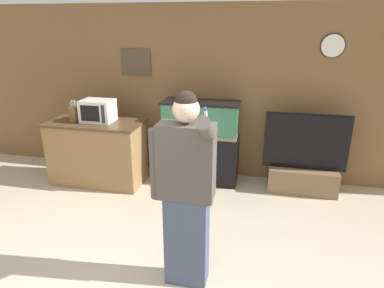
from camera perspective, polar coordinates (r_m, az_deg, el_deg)
wall_back_paneled at (r=5.29m, az=1.78°, el=8.45°), size 10.00×0.08×2.60m
counter_island at (r=5.35m, az=-15.48°, el=-1.33°), size 1.40×0.67×0.95m
microwave at (r=5.17m, az=-15.42°, el=5.36°), size 0.45×0.34×0.32m
knife_block at (r=5.33m, az=-19.14°, el=4.88°), size 0.10×0.09×0.31m
aquarium_on_stand at (r=5.14m, az=1.40°, el=0.29°), size 1.13×0.43×1.25m
tv_on_stand at (r=5.16m, az=18.04°, el=-4.08°), size 1.16×0.40×1.16m
person_standing at (r=2.99m, az=-1.12°, el=-7.73°), size 0.57×0.43×1.82m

